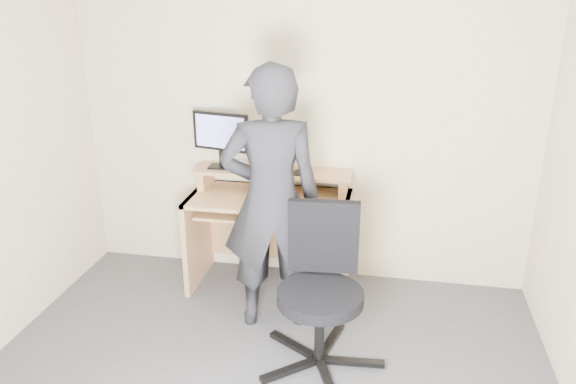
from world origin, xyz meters
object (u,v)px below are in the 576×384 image
(monitor, at_px, (221,135))
(desk, at_px, (272,218))
(office_chair, at_px, (321,283))
(person, at_px, (271,201))

(monitor, bearing_deg, desk, 4.08)
(monitor, height_order, office_chair, monitor)
(desk, bearing_deg, office_chair, -60.91)
(person, bearing_deg, monitor, -63.90)
(monitor, bearing_deg, person, -36.92)
(person, bearing_deg, office_chair, 121.40)
(office_chair, relative_size, person, 0.55)
(monitor, height_order, person, person)
(desk, xyz_separation_m, person, (0.12, -0.54, 0.36))
(office_chair, bearing_deg, person, 132.19)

